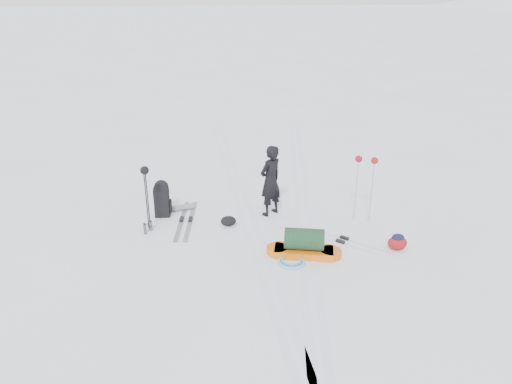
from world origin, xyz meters
The scene contains 14 objects.
ground centered at (0.00, 0.00, 0.00)m, with size 200.00×200.00×0.00m, color white.
snow_hill_backdrop centered at (62.69, 84.02, -69.02)m, with size 359.50×192.00×162.45m.
ski_tracks centered at (0.61, 0.88, 0.00)m, with size 3.38×17.97×0.01m.
skier centered at (0.48, 1.03, 0.83)m, with size 0.61×0.40×1.66m, color black.
pulk_sled centered at (0.91, -0.90, 0.22)m, with size 1.54×0.73×0.57m.
expedition_rucksack centered at (-1.94, 1.20, 0.39)m, with size 0.89×0.52×0.85m.
ski_poles_black centered at (-2.23, 0.50, 1.20)m, with size 0.18×0.19×1.47m.
ski_poles_silver centered at (2.49, 0.47, 1.29)m, with size 0.47×0.29×1.54m.
touring_skis_grey centered at (-1.46, 0.85, 0.02)m, with size 0.48×2.02×0.07m.
touring_skis_white centered at (1.82, -0.43, 0.02)m, with size 1.60×1.45×0.07m.
rope_coil centered at (0.63, -1.16, 0.03)m, with size 0.67×0.67×0.06m.
small_daypack centered at (2.83, -0.85, 0.16)m, with size 0.47×0.41×0.34m.
thermos_pair centered at (-2.26, 0.38, 0.12)m, with size 0.18×0.23×0.25m.
stuff_sack centered at (-0.51, 0.54, 0.11)m, with size 0.42×0.38×0.21m.
Camera 1 is at (-0.86, -9.36, 5.04)m, focal length 35.00 mm.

